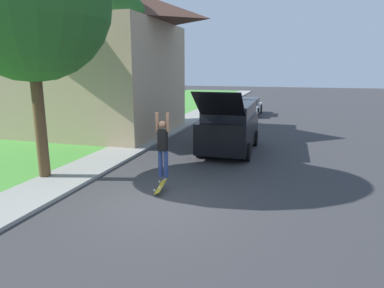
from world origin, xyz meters
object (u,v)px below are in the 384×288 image
Objects in this scene: suv_parked at (230,126)px; skateboard at (160,186)px; car_down_street at (248,107)px; skateboarder at (163,144)px; lawn_tree_far at (113,24)px.

skateboard is (-1.02, -5.67, -0.91)m from suv_parked.
car_down_street is 2.23× the size of skateboarder.
lawn_tree_far is at bearing -113.92° from car_down_street.
car_down_street is at bearing 93.37° from suv_parked.
lawn_tree_far is at bearing 126.56° from skateboard.
suv_parked is at bearing 79.77° from skateboard.
skateboard is at bearing -53.44° from lawn_tree_far.
lawn_tree_far is 7.37m from suv_parked.
suv_parked is at bearing -86.63° from car_down_street.
suv_parked is at bearing -7.59° from lawn_tree_far.
car_down_street is at bearing 66.08° from lawn_tree_far.
skateboard is (4.78, -6.44, -5.39)m from lawn_tree_far.
lawn_tree_far is 3.84× the size of skateboarder.
skateboarder is (-0.95, -5.59, 0.32)m from suv_parked.
skateboarder reaches higher than car_down_street.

